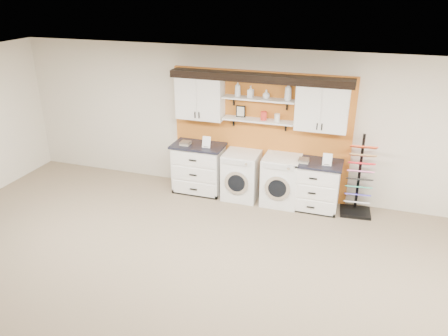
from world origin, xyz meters
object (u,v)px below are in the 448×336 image
(washer, at_px, (242,175))
(dryer, at_px, (281,180))
(base_cabinet_left, at_px, (199,168))
(base_cabinet_right, at_px, (314,185))
(sample_rack, at_px, (358,189))

(washer, height_order, dryer, dryer)
(base_cabinet_left, xyz_separation_m, base_cabinet_right, (2.26, 0.00, -0.03))
(base_cabinet_right, bearing_deg, washer, -179.86)
(washer, distance_m, dryer, 0.77)
(base_cabinet_left, relative_size, dryer, 1.08)
(base_cabinet_left, height_order, base_cabinet_right, base_cabinet_left)
(sample_rack, bearing_deg, base_cabinet_right, 176.76)
(base_cabinet_right, bearing_deg, base_cabinet_left, -180.00)
(dryer, relative_size, sample_rack, 0.64)
(base_cabinet_right, height_order, sample_rack, sample_rack)
(base_cabinet_left, distance_m, washer, 0.88)
(base_cabinet_left, bearing_deg, base_cabinet_right, 0.00)
(base_cabinet_right, height_order, dryer, dryer)
(base_cabinet_left, relative_size, washer, 1.10)
(base_cabinet_right, relative_size, washer, 1.02)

